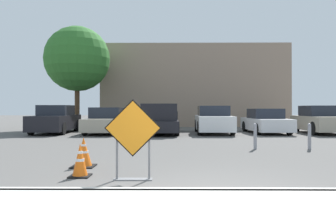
{
  "coord_description": "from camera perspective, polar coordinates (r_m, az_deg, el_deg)",
  "views": [
    {
      "loc": [
        -0.67,
        -5.04,
        1.38
      ],
      "look_at": [
        -0.83,
        11.49,
        1.54
      ],
      "focal_mm": 35.0,
      "sensor_mm": 36.0,
      "label": 1
    }
  ],
  "objects": [
    {
      "name": "ground_plane",
      "position": [
        15.12,
        3.12,
        -5.79
      ],
      "size": [
        96.0,
        96.0,
        0.0
      ],
      "primitive_type": "plane",
      "color": "#565451"
    },
    {
      "name": "curb_lip",
      "position": [
        5.25,
        8.19,
        -15.0
      ],
      "size": [
        23.11,
        0.2,
        0.14
      ],
      "color": "beige",
      "rests_on": "ground_plane"
    },
    {
      "name": "road_closed_sign",
      "position": [
        6.32,
        -6.13,
        -5.25
      ],
      "size": [
        1.1,
        0.2,
        1.55
      ],
      "color": "black",
      "rests_on": "ground_plane"
    },
    {
      "name": "traffic_cone_nearest",
      "position": [
        6.91,
        -15.07,
        -9.32
      ],
      "size": [
        0.41,
        0.41,
        0.67
      ],
      "color": "black",
      "rests_on": "ground_plane"
    },
    {
      "name": "traffic_cone_second",
      "position": [
        8.03,
        -14.5,
        -8.02
      ],
      "size": [
        0.53,
        0.53,
        0.69
      ],
      "color": "black",
      "rests_on": "ground_plane"
    },
    {
      "name": "parked_car_nearest",
      "position": [
        19.31,
        -18.97,
        -2.49
      ],
      "size": [
        1.94,
        4.56,
        1.55
      ],
      "rotation": [
        0.0,
        0.0,
        3.18
      ],
      "color": "black",
      "rests_on": "ground_plane"
    },
    {
      "name": "parked_car_second",
      "position": [
        18.32,
        -10.56,
        -2.81
      ],
      "size": [
        1.96,
        4.35,
        1.42
      ],
      "rotation": [
        0.0,
        0.0,
        3.12
      ],
      "color": "#A39984",
      "rests_on": "ground_plane"
    },
    {
      "name": "pickup_truck",
      "position": [
        17.62,
        -1.41,
        -2.7
      ],
      "size": [
        2.03,
        5.25,
        1.6
      ],
      "rotation": [
        0.0,
        0.0,
        3.15
      ],
      "color": "black",
      "rests_on": "ground_plane"
    },
    {
      "name": "parked_car_third",
      "position": [
        18.12,
        7.9,
        -2.68
      ],
      "size": [
        1.96,
        4.22,
        1.51
      ],
      "rotation": [
        0.0,
        0.0,
        3.12
      ],
      "color": "white",
      "rests_on": "ground_plane"
    },
    {
      "name": "parked_car_fourth",
      "position": [
        18.92,
        16.63,
        -2.82
      ],
      "size": [
        1.98,
        4.09,
        1.36
      ],
      "rotation": [
        0.0,
        0.0,
        3.19
      ],
      "color": "silver",
      "rests_on": "ground_plane"
    },
    {
      "name": "parked_car_fifth",
      "position": [
        19.75,
        24.97,
        -2.46
      ],
      "size": [
        1.98,
        4.12,
        1.52
      ],
      "rotation": [
        0.0,
        0.0,
        3.12
      ],
      "color": "#A39984",
      "rests_on": "ground_plane"
    },
    {
      "name": "bollard_nearest",
      "position": [
        11.42,
        14.94,
        -5.16
      ],
      "size": [
        0.12,
        0.12,
        0.87
      ],
      "color": "gray",
      "rests_on": "ground_plane"
    },
    {
      "name": "bollard_second",
      "position": [
        12.0,
        23.41,
        -4.91
      ],
      "size": [
        0.12,
        0.12,
        0.87
      ],
      "color": "gray",
      "rests_on": "ground_plane"
    },
    {
      "name": "building_facade_backdrop",
      "position": [
        26.59,
        4.42,
        3.15
      ],
      "size": [
        14.08,
        5.0,
        6.19
      ],
      "color": "gray",
      "rests_on": "ground_plane"
    },
    {
      "name": "street_tree_behind_lot",
      "position": [
        22.62,
        -15.53,
        7.72
      ],
      "size": [
        4.28,
        4.28,
        6.78
      ],
      "color": "#513823",
      "rests_on": "ground_plane"
    }
  ]
}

